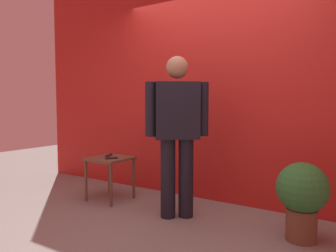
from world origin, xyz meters
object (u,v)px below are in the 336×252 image
(standing_person, at_px, (177,128))
(potted_plant, at_px, (302,195))
(cell_phone, at_px, (111,158))
(tv_remote, at_px, (109,155))
(side_table, at_px, (110,165))

(standing_person, relative_size, potted_plant, 2.44)
(cell_phone, relative_size, potted_plant, 0.21)
(standing_person, xyz_separation_m, cell_phone, (-0.94, 0.01, -0.40))
(standing_person, distance_m, potted_plant, 1.33)
(standing_person, bearing_deg, tv_remote, 173.01)
(cell_phone, relative_size, tv_remote, 0.85)
(standing_person, height_order, cell_phone, standing_person)
(potted_plant, bearing_deg, tv_remote, 178.90)
(standing_person, relative_size, cell_phone, 11.62)
(cell_phone, bearing_deg, side_table, 177.45)
(side_table, xyz_separation_m, cell_phone, (0.07, -0.05, 0.09))
(side_table, bearing_deg, standing_person, -3.81)
(standing_person, bearing_deg, cell_phone, 179.09)
(standing_person, xyz_separation_m, tv_remote, (-1.09, 0.13, -0.40))
(standing_person, height_order, potted_plant, standing_person)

